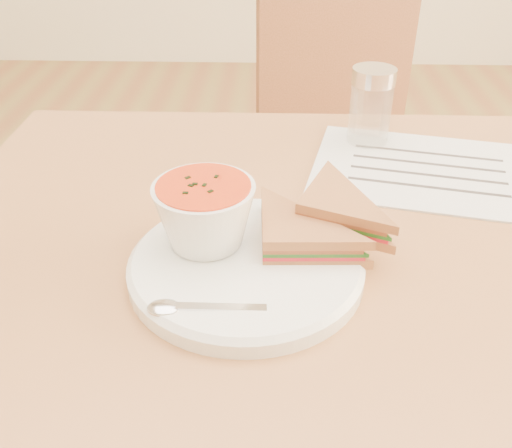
# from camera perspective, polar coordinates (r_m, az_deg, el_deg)

# --- Properties ---
(dining_table) EXTENTS (1.00, 0.70, 0.75)m
(dining_table) POSITION_cam_1_polar(r_m,az_deg,el_deg) (0.95, 6.44, -19.29)
(dining_table) COLOR brown
(dining_table) RESTS_ON floor
(chair_far) EXTENTS (0.50, 0.50, 0.90)m
(chair_far) POSITION_cam_1_polar(r_m,az_deg,el_deg) (1.41, 10.00, 3.91)
(chair_far) COLOR brown
(chair_far) RESTS_ON floor
(plate) EXTENTS (0.30, 0.30, 0.02)m
(plate) POSITION_cam_1_polar(r_m,az_deg,el_deg) (0.61, -1.00, -4.31)
(plate) COLOR white
(plate) RESTS_ON dining_table
(soup_bowl) EXTENTS (0.13, 0.13, 0.07)m
(soup_bowl) POSITION_cam_1_polar(r_m,az_deg,el_deg) (0.61, -5.11, 0.68)
(soup_bowl) COLOR white
(soup_bowl) RESTS_ON plate
(sandwich_half_a) EXTENTS (0.12, 0.12, 0.03)m
(sandwich_half_a) POSITION_cam_1_polar(r_m,az_deg,el_deg) (0.58, 0.67, -3.26)
(sandwich_half_a) COLOR #BA7241
(sandwich_half_a) RESTS_ON plate
(sandwich_half_b) EXTENTS (0.15, 0.15, 0.03)m
(sandwich_half_b) POSITION_cam_1_polar(r_m,az_deg,el_deg) (0.62, 3.91, 0.66)
(sandwich_half_b) COLOR #BA7241
(sandwich_half_b) RESTS_ON plate
(spoon) EXTENTS (0.16, 0.04, 0.01)m
(spoon) POSITION_cam_1_polar(r_m,az_deg,el_deg) (0.54, -4.10, -8.38)
(spoon) COLOR silver
(spoon) RESTS_ON plate
(paper_menu) EXTENTS (0.36, 0.29, 0.00)m
(paper_menu) POSITION_cam_1_polar(r_m,az_deg,el_deg) (0.84, 16.77, 5.19)
(paper_menu) COLOR silver
(paper_menu) RESTS_ON dining_table
(condiment_shaker) EXTENTS (0.07, 0.07, 0.12)m
(condiment_shaker) POSITION_cam_1_polar(r_m,az_deg,el_deg) (0.89, 11.38, 11.43)
(condiment_shaker) COLOR silver
(condiment_shaker) RESTS_ON dining_table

